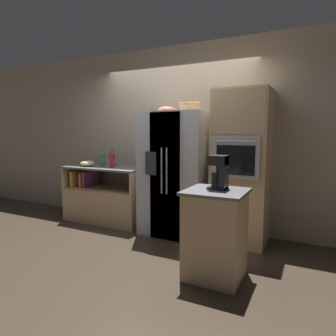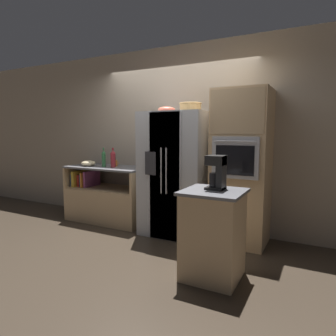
{
  "view_description": "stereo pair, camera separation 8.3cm",
  "coord_description": "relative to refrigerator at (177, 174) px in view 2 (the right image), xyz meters",
  "views": [
    {
      "loc": [
        2.0,
        -3.84,
        1.49
      ],
      "look_at": [
        0.09,
        -0.02,
        0.97
      ],
      "focal_mm": 32.0,
      "sensor_mm": 36.0,
      "label": 1
    },
    {
      "loc": [
        2.07,
        -3.8,
        1.49
      ],
      "look_at": [
        0.09,
        -0.02,
        0.97
      ],
      "focal_mm": 32.0,
      "sensor_mm": 36.0,
      "label": 2
    }
  ],
  "objects": [
    {
      "name": "fruit_bowl",
      "position": [
        -0.16,
        -0.0,
        0.93
      ],
      "size": [
        0.24,
        0.24,
        0.08
      ],
      "color": "#DB664C",
      "rests_on": "refrigerator"
    },
    {
      "name": "mug",
      "position": [
        -1.21,
        0.14,
        0.08
      ],
      "size": [
        0.11,
        0.08,
        0.1
      ],
      "color": "orange",
      "rests_on": "counter_left"
    },
    {
      "name": "ground_plane",
      "position": [
        -0.19,
        -0.07,
        -0.89
      ],
      "size": [
        20.0,
        20.0,
        0.0
      ],
      "primitive_type": "plane",
      "color": "#382D23"
    },
    {
      "name": "island_counter",
      "position": [
        0.93,
        -1.06,
        -0.43
      ],
      "size": [
        0.6,
        0.59,
        0.91
      ],
      "color": "tan",
      "rests_on": "ground_plane"
    },
    {
      "name": "mixing_bowl",
      "position": [
        -1.61,
        -0.07,
        0.08
      ],
      "size": [
        0.23,
        0.23,
        0.1
      ],
      "color": "beige",
      "rests_on": "counter_left"
    },
    {
      "name": "counter_left",
      "position": [
        -1.31,
        0.04,
        -0.55
      ],
      "size": [
        1.39,
        0.68,
        0.92
      ],
      "color": "tan",
      "rests_on": "ground_plane"
    },
    {
      "name": "wall_oven",
      "position": [
        0.92,
        0.06,
        0.14
      ],
      "size": [
        0.71,
        0.69,
        2.03
      ],
      "color": "tan",
      "rests_on": "ground_plane"
    },
    {
      "name": "coffee_maker",
      "position": [
        0.94,
        -0.98,
        0.21
      ],
      "size": [
        0.18,
        0.19,
        0.34
      ],
      "color": "black",
      "rests_on": "island_counter"
    },
    {
      "name": "wicker_basket",
      "position": [
        0.19,
        0.05,
        0.95
      ],
      "size": [
        0.32,
        0.32,
        0.13
      ],
      "color": "tan",
      "rests_on": "refrigerator"
    },
    {
      "name": "bottle_short",
      "position": [
        -1.14,
        -0.01,
        0.17
      ],
      "size": [
        0.08,
        0.08,
        0.32
      ],
      "color": "maroon",
      "rests_on": "counter_left"
    },
    {
      "name": "wall_back",
      "position": [
        -0.19,
        0.41,
        0.51
      ],
      "size": [
        12.0,
        0.06,
        2.8
      ],
      "color": "tan",
      "rests_on": "ground_plane"
    },
    {
      "name": "bottle_tall",
      "position": [
        -1.32,
        -0.02,
        0.17
      ],
      "size": [
        0.06,
        0.06,
        0.32
      ],
      "color": "#33723F",
      "rests_on": "counter_left"
    },
    {
      "name": "refrigerator",
      "position": [
        0.0,
        0.0,
        0.0
      ],
      "size": [
        0.94,
        0.78,
        1.77
      ],
      "color": "silver",
      "rests_on": "ground_plane"
    }
  ]
}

